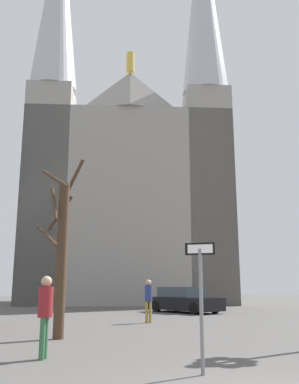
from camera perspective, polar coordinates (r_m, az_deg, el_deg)
cathedral at (r=38.72m, az=-2.80°, el=1.57°), size 17.50×13.18×37.86m
one_way_arrow_sign at (r=8.07m, az=6.91°, el=-13.13°), size 0.53×0.25×2.33m
bare_tree at (r=13.43m, az=-11.76°, el=-7.67°), size 1.46×1.45×5.55m
parked_car_near_black at (r=25.42m, az=4.65°, el=-14.27°), size 4.09×4.79×1.43m
pedestrian_walking at (r=18.49m, az=-0.14°, el=-13.80°), size 0.32×0.32×1.77m
pedestrian_standing at (r=9.91m, az=-13.78°, el=-14.84°), size 0.32×0.32×1.75m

